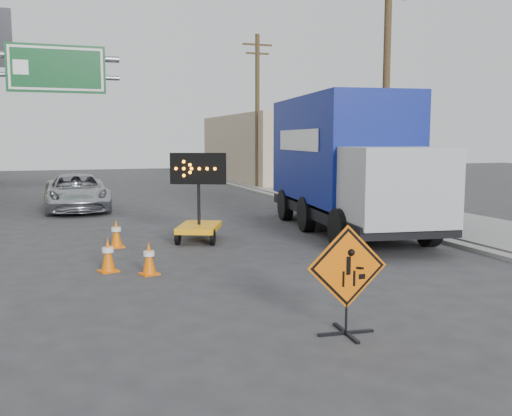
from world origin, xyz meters
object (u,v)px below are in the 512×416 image
arrow_board (199,221)px  box_truck (345,170)px  pickup_truck (77,192)px  construction_sign (347,277)px

arrow_board → box_truck: 5.10m
pickup_truck → arrow_board: bearing=-70.6°
arrow_board → box_truck: (4.90, 0.37, 1.37)m
construction_sign → arrow_board: size_ratio=0.66×
construction_sign → arrow_board: bearing=96.3°
arrow_board → pickup_truck: arrow_board is taller
construction_sign → arrow_board: arrow_board is taller
pickup_truck → box_truck: bearing=-46.5°
construction_sign → arrow_board: (-0.25, 8.53, -0.31)m
construction_sign → pickup_truck: (-3.38, 17.26, -0.13)m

